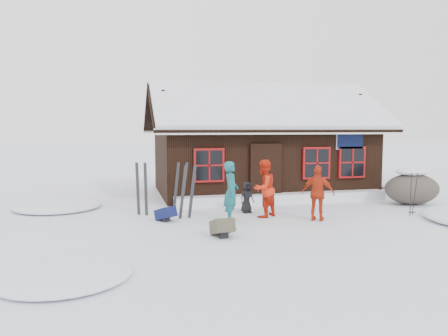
# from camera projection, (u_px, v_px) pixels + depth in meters

# --- Properties ---
(ground) EXTENTS (120.00, 120.00, 0.00)m
(ground) POSITION_uv_depth(u_px,v_px,m) (263.00, 218.00, 12.64)
(ground) COLOR white
(ground) RESTS_ON ground
(mountain_hut) EXTENTS (8.90, 6.09, 4.42)m
(mountain_hut) POSITION_uv_depth(u_px,v_px,m) (259.00, 153.00, 17.66)
(mountain_hut) COLOR black
(mountain_hut) RESTS_ON ground
(snow_drift) EXTENTS (7.60, 0.60, 0.35)m
(snow_drift) POSITION_uv_depth(u_px,v_px,m) (284.00, 198.00, 15.15)
(snow_drift) COLOR white
(snow_drift) RESTS_ON ground
(snow_mounds) EXTENTS (20.60, 13.20, 0.48)m
(snow_mounds) POSITION_uv_depth(u_px,v_px,m) (292.00, 205.00, 14.82)
(snow_mounds) COLOR white
(snow_mounds) RESTS_ON ground
(skier_teal) EXTENTS (0.58, 0.71, 1.69)m
(skier_teal) POSITION_uv_depth(u_px,v_px,m) (231.00, 192.00, 12.06)
(skier_teal) COLOR #145B62
(skier_teal) RESTS_ON ground
(skier_orange_left) EXTENTS (1.04, 0.98, 1.69)m
(skier_orange_left) POSITION_uv_depth(u_px,v_px,m) (264.00, 188.00, 12.70)
(skier_orange_left) COLOR red
(skier_orange_left) RESTS_ON ground
(skier_orange_right) EXTENTS (0.96, 0.85, 1.56)m
(skier_orange_right) POSITION_uv_depth(u_px,v_px,m) (318.00, 193.00, 12.20)
(skier_orange_right) COLOR #B72E12
(skier_orange_right) RESTS_ON ground
(skier_crouched) EXTENTS (0.54, 0.44, 0.96)m
(skier_crouched) POSITION_uv_depth(u_px,v_px,m) (247.00, 197.00, 13.37)
(skier_crouched) COLOR black
(skier_crouched) RESTS_ON ground
(boulder) EXTENTS (1.90, 1.42, 1.12)m
(boulder) POSITION_uv_depth(u_px,v_px,m) (412.00, 188.00, 14.87)
(boulder) COLOR #524A41
(boulder) RESTS_ON ground
(ski_pair_left) EXTENTS (0.54, 0.17, 1.60)m
(ski_pair_left) POSITION_uv_depth(u_px,v_px,m) (188.00, 193.00, 12.54)
(ski_pair_left) COLOR black
(ski_pair_left) RESTS_ON ground
(ski_pair_mid) EXTENTS (0.35, 0.23, 1.63)m
(ski_pair_mid) POSITION_uv_depth(u_px,v_px,m) (142.00, 190.00, 13.00)
(ski_pair_mid) COLOR black
(ski_pair_mid) RESTS_ON ground
(ski_pair_right) EXTENTS (0.53, 0.14, 1.56)m
(ski_pair_right) POSITION_uv_depth(u_px,v_px,m) (180.00, 186.00, 13.98)
(ski_pair_right) COLOR black
(ski_pair_right) RESTS_ON ground
(ski_poles) EXTENTS (0.23, 0.12, 1.31)m
(ski_poles) POSITION_uv_depth(u_px,v_px,m) (413.00, 194.00, 13.04)
(ski_poles) COLOR black
(ski_poles) RESTS_ON ground
(backpack_blue) EXTENTS (0.62, 0.66, 0.29)m
(backpack_blue) POSITION_uv_depth(u_px,v_px,m) (166.00, 216.00, 12.23)
(backpack_blue) COLOR #0F1543
(backpack_blue) RESTS_ON ground
(backpack_olive) EXTENTS (0.53, 0.66, 0.33)m
(backpack_olive) POSITION_uv_depth(u_px,v_px,m) (222.00, 230.00, 10.47)
(backpack_olive) COLOR #444230
(backpack_olive) RESTS_ON ground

